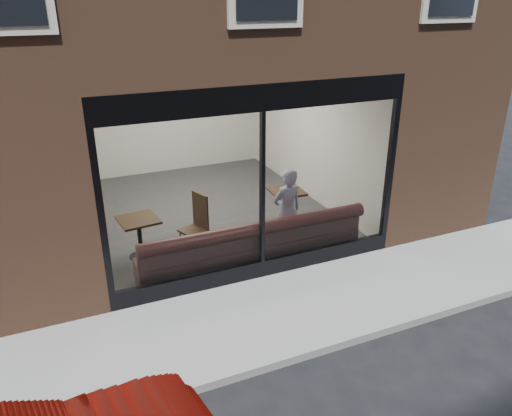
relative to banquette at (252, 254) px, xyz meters
name	(u,v)px	position (x,y,z in m)	size (l,w,h in m)	color
ground	(325,349)	(0.00, -2.45, -0.23)	(120.00, 120.00, 0.00)	black
sidewalk_near	(290,309)	(0.00, -1.45, -0.22)	(40.00, 2.00, 0.01)	gray
kerb_near	(327,347)	(0.00, -2.50, -0.17)	(40.00, 0.10, 0.12)	gray
host_building_pier_left	(5,126)	(-3.75, 5.55, 1.38)	(2.50, 12.00, 3.20)	brown
host_building_pier_right	(296,100)	(3.75, 5.55, 1.38)	(2.50, 12.00, 3.20)	brown
host_building_backfill	(142,92)	(0.00, 8.55, 1.38)	(5.00, 6.00, 3.20)	brown
cafe_floor	(206,211)	(0.00, 2.55, -0.21)	(6.00, 6.00, 0.00)	#2D2D30
cafe_ceiling	(199,61)	(0.00, 2.55, 2.97)	(6.00, 6.00, 0.00)	white
cafe_wall_back	(166,111)	(0.00, 5.54, 1.37)	(5.00, 5.00, 0.00)	silver
cafe_wall_left	(76,155)	(-2.49, 2.55, 1.37)	(6.00, 6.00, 0.00)	silver
cafe_wall_right	(309,128)	(2.49, 2.55, 1.37)	(6.00, 6.00, 0.00)	silver
storefront_kick	(262,268)	(0.00, -0.40, -0.08)	(5.00, 0.10, 0.30)	black
storefront_header	(263,97)	(0.00, -0.40, 2.77)	(5.00, 0.10, 0.40)	black
storefront_mullion	(262,190)	(0.00, -0.40, 1.32)	(0.06, 0.10, 2.50)	black
storefront_glass	(263,191)	(0.00, -0.43, 1.33)	(4.80, 4.80, 0.00)	white
banquette	(252,254)	(0.00, 0.00, 0.00)	(4.00, 0.55, 0.45)	#3B1517
person	(287,211)	(0.78, 0.23, 0.57)	(0.58, 0.38, 1.60)	#A3AED9
cafe_table_left	(138,220)	(-1.72, 1.07, 0.52)	(0.66, 0.66, 0.04)	black
cafe_table_right	(287,191)	(1.29, 1.24, 0.52)	(0.64, 0.64, 0.04)	black
cafe_chair_left	(193,231)	(-0.67, 1.27, 0.01)	(0.45, 0.45, 0.04)	black
wall_poster	(80,164)	(-2.45, 2.58, 1.18)	(0.02, 0.65, 0.87)	white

